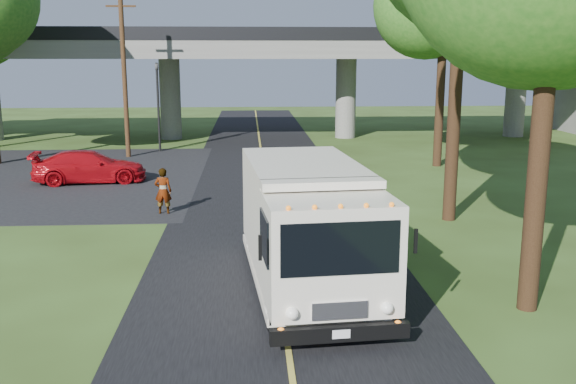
{
  "coord_description": "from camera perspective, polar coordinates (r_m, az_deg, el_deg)",
  "views": [
    {
      "loc": [
        -0.71,
        -12.24,
        5.58
      ],
      "look_at": [
        0.44,
        6.43,
        1.6
      ],
      "focal_mm": 40.0,
      "sensor_mm": 36.0,
      "label": 1
    }
  ],
  "objects": [
    {
      "name": "utility_pole",
      "position": [
        36.88,
        -14.35,
        10.11
      ],
      "size": [
        1.6,
        0.26,
        9.0
      ],
      "color": "#472D19",
      "rests_on": "ground"
    },
    {
      "name": "traffic_signal",
      "position": [
        38.67,
        -11.49,
        8.24
      ],
      "size": [
        0.18,
        0.22,
        5.2
      ],
      "color": "black",
      "rests_on": "ground"
    },
    {
      "name": "red_sedan",
      "position": [
        30.09,
        -17.23,
        2.16
      ],
      "size": [
        5.17,
        2.67,
        1.43
      ],
      "primitive_type": "imported",
      "rotation": [
        0.0,
        0.0,
        1.71
      ],
      "color": "#B60B13",
      "rests_on": "ground"
    },
    {
      "name": "pedestrian",
      "position": [
        23.37,
        -11.04,
        0.08
      ],
      "size": [
        0.64,
        0.45,
        1.68
      ],
      "primitive_type": "imported",
      "rotation": [
        0.0,
        0.0,
        3.07
      ],
      "color": "gray",
      "rests_on": "ground"
    },
    {
      "name": "lane_line",
      "position": [
        22.93,
        -1.64,
        -2.0
      ],
      "size": [
        0.12,
        90.0,
        0.01
      ],
      "primitive_type": "cube",
      "color": "gold",
      "rests_on": "road"
    },
    {
      "name": "parking_lot",
      "position": [
        32.42,
        -21.96,
        1.23
      ],
      "size": [
        16.0,
        18.0,
        0.01
      ],
      "primitive_type": "cube",
      "color": "black",
      "rests_on": "ground"
    },
    {
      "name": "road",
      "position": [
        22.93,
        -1.64,
        -2.05
      ],
      "size": [
        7.0,
        90.0,
        0.02
      ],
      "primitive_type": "cube",
      "color": "black",
      "rests_on": "ground"
    },
    {
      "name": "step_van",
      "position": [
        15.37,
        1.8,
        -2.81
      ],
      "size": [
        3.26,
        7.43,
        3.03
      ],
      "rotation": [
        0.0,
        0.0,
        0.08
      ],
      "color": "silver",
      "rests_on": "ground"
    },
    {
      "name": "overpass",
      "position": [
        44.25,
        -2.64,
        10.67
      ],
      "size": [
        54.0,
        10.0,
        7.3
      ],
      "color": "slate",
      "rests_on": "ground"
    },
    {
      "name": "ground",
      "position": [
        13.46,
        -0.19,
        -12.46
      ],
      "size": [
        120.0,
        120.0,
        0.0
      ],
      "primitive_type": "plane",
      "color": "#334619",
      "rests_on": "ground"
    }
  ]
}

